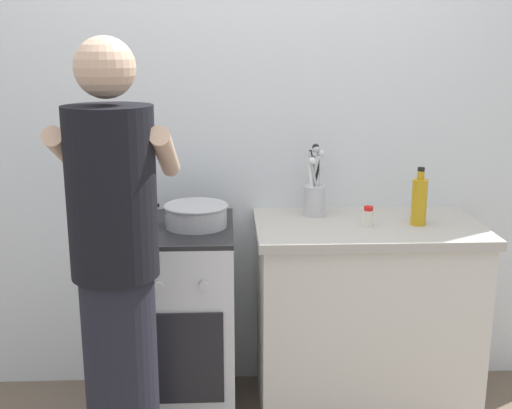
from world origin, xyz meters
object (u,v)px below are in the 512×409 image
object	(u,v)px
spice_bottle	(368,217)
person	(117,285)
pot	(130,217)
mixing_bowl	(196,214)
utensil_crock	(315,193)
oil_bottle	(419,201)
stove_range	(168,322)

from	to	relation	value
spice_bottle	person	xyz separation A→B (m)	(-1.00, -0.56, -0.08)
pot	person	world-z (taller)	person
mixing_bowl	spice_bottle	size ratio (longest dim) A/B	3.13
pot	utensil_crock	xyz separation A→B (m)	(0.82, 0.19, 0.05)
pot	mixing_bowl	bearing A→B (deg)	5.01
spice_bottle	pot	bearing A→B (deg)	179.53
pot	oil_bottle	distance (m)	1.26
mixing_bowl	spice_bottle	distance (m)	0.75
stove_range	spice_bottle	distance (m)	1.02
stove_range	pot	bearing A→B (deg)	-166.08
stove_range	pot	world-z (taller)	pot
stove_range	mixing_bowl	size ratio (longest dim) A/B	3.20
mixing_bowl	utensil_crock	size ratio (longest dim) A/B	0.84
utensil_crock	person	bearing A→B (deg)	-136.10
oil_bottle	person	size ratio (longest dim) A/B	0.15
mixing_bowl	oil_bottle	bearing A→B (deg)	-0.69
spice_bottle	oil_bottle	size ratio (longest dim) A/B	0.35
stove_range	mixing_bowl	distance (m)	0.52
mixing_bowl	spice_bottle	xyz separation A→B (m)	(0.75, -0.03, -0.01)
stove_range	spice_bottle	xyz separation A→B (m)	(0.89, -0.04, 0.49)
oil_bottle	pot	bearing A→B (deg)	-179.42
stove_range	person	xyz separation A→B (m)	(-0.11, -0.60, 0.41)
mixing_bowl	oil_bottle	xyz separation A→B (m)	(0.97, -0.01, 0.05)
person	oil_bottle	bearing A→B (deg)	25.40
spice_bottle	utensil_crock	bearing A→B (deg)	136.75
mixing_bowl	oil_bottle	size ratio (longest dim) A/B	1.10
spice_bottle	oil_bottle	world-z (taller)	oil_bottle
utensil_crock	stove_range	bearing A→B (deg)	-167.21
stove_range	spice_bottle	size ratio (longest dim) A/B	10.01
pot	oil_bottle	xyz separation A→B (m)	(1.25, 0.01, 0.05)
utensil_crock	spice_bottle	bearing A→B (deg)	-43.25
stove_range	person	bearing A→B (deg)	-100.21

